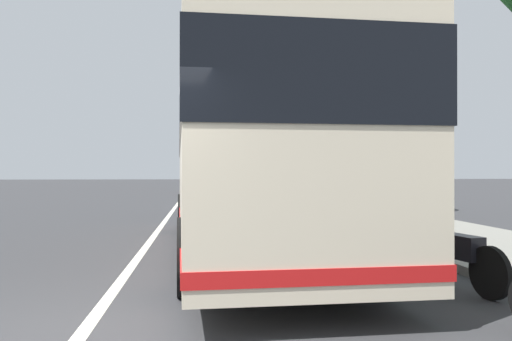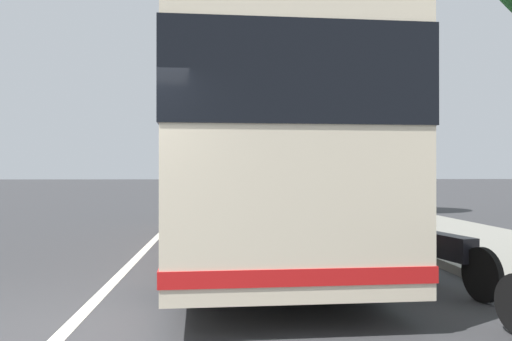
# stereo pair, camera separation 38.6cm
# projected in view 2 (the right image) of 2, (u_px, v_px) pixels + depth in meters

# --- Properties ---
(ground_plane) EXTENTS (220.00, 220.00, 0.00)m
(ground_plane) POSITION_uv_depth(u_px,v_px,m) (59.00, 337.00, 4.90)
(ground_plane) COLOR #38383A
(sidewalk_curb) EXTENTS (110.00, 3.60, 0.14)m
(sidewalk_curb) POSITION_uv_depth(u_px,v_px,m) (402.00, 223.00, 15.34)
(sidewalk_curb) COLOR gray
(sidewalk_curb) RESTS_ON ground
(lane_divider_line) EXTENTS (110.00, 0.16, 0.01)m
(lane_divider_line) POSITION_uv_depth(u_px,v_px,m) (168.00, 226.00, 14.87)
(lane_divider_line) COLOR silver
(lane_divider_line) RESTS_ON ground
(coach_bus) EXTENTS (11.03, 3.09, 3.37)m
(coach_bus) POSITION_uv_depth(u_px,v_px,m) (247.00, 153.00, 10.15)
(coach_bus) COLOR beige
(coach_bus) RESTS_ON ground
(motorcycle_by_tree) EXTENTS (2.12, 0.52, 1.28)m
(motorcycle_by_tree) POSITION_uv_depth(u_px,v_px,m) (443.00, 253.00, 6.95)
(motorcycle_by_tree) COLOR black
(motorcycle_by_tree) RESTS_ON ground
(motorcycle_mid_row) EXTENTS (2.07, 1.12, 1.23)m
(motorcycle_mid_row) POSITION_uv_depth(u_px,v_px,m) (386.00, 228.00, 10.23)
(motorcycle_mid_row) COLOR black
(motorcycle_mid_row) RESTS_ON ground
(car_side_street) EXTENTS (4.62, 2.21, 1.55)m
(car_side_street) POSITION_uv_depth(u_px,v_px,m) (246.00, 191.00, 22.73)
(car_side_street) COLOR silver
(car_side_street) RESTS_ON ground
(car_behind_bus) EXTENTS (4.23, 1.98, 1.35)m
(car_behind_bus) POSITION_uv_depth(u_px,v_px,m) (223.00, 184.00, 40.72)
(car_behind_bus) COLOR red
(car_behind_bus) RESTS_ON ground
(car_far_distant) EXTENTS (4.10, 2.03, 1.48)m
(car_far_distant) POSITION_uv_depth(u_px,v_px,m) (224.00, 181.00, 54.18)
(car_far_distant) COLOR #2D7238
(car_far_distant) RESTS_ON ground
(roadside_tree_mid_block) EXTENTS (3.32, 3.32, 6.21)m
(roadside_tree_mid_block) POSITION_uv_depth(u_px,v_px,m) (375.00, 94.00, 19.51)
(roadside_tree_mid_block) COLOR brown
(roadside_tree_mid_block) RESTS_ON ground
(roadside_tree_far_block) EXTENTS (2.59, 2.59, 5.32)m
(roadside_tree_far_block) POSITION_uv_depth(u_px,v_px,m) (295.00, 136.00, 34.44)
(roadside_tree_far_block) COLOR brown
(roadside_tree_far_block) RESTS_ON ground
(utility_pole) EXTENTS (0.20, 0.20, 6.07)m
(utility_pole) POSITION_uv_depth(u_px,v_px,m) (358.00, 135.00, 20.33)
(utility_pole) COLOR slate
(utility_pole) RESTS_ON ground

